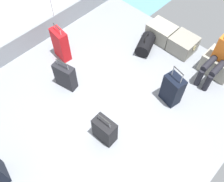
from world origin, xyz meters
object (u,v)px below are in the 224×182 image
Objects in this scene: passenger_seated at (221,56)px; suitcase_1 at (61,44)px; suitcase_0 at (172,90)px; cargo_crate_0 at (161,32)px; cargo_crate_1 at (183,44)px; cargo_crate_2 at (218,64)px; suitcase_3 at (105,130)px; suitcase_4 at (65,76)px; duffel_bag at (145,44)px.

passenger_seated is 1.35× the size of suitcase_1.
suitcase_0 is at bearing 16.48° from suitcase_1.
suitcase_1 reaches higher than cargo_crate_0.
suitcase_0 is at bearing -46.60° from cargo_crate_0.
cargo_crate_1 is 0.84m from cargo_crate_2.
suitcase_0 is at bearing -104.49° from passenger_seated.
passenger_seated is 1.73× the size of suitcase_3.
cargo_crate_0 is 1.40m from cargo_crate_2.
suitcase_3 is at bearing -72.73° from cargo_crate_0.
cargo_crate_1 is 0.63× the size of suitcase_0.
cargo_crate_0 is 0.71× the size of suitcase_0.
cargo_crate_1 is at bearing 179.68° from cargo_crate_2.
cargo_crate_2 is 0.94× the size of suitcase_4.
suitcase_4 is (-1.07, -2.34, 0.10)m from cargo_crate_1.
suitcase_0 is (1.13, -1.20, 0.13)m from cargo_crate_0.
duffel_bag is (-0.58, -0.54, -0.02)m from cargo_crate_1.
duffel_bag is at bearing -159.24° from cargo_crate_2.
cargo_crate_0 is 0.95× the size of suitcase_3.
suitcase_3 reaches higher than cargo_crate_2.
suitcase_3 is at bearing -68.17° from duffel_bag.
passenger_seated reaches higher than suitcase_0.
passenger_seated is 1.88× the size of duffel_bag.
suitcase_3 is at bearing -84.72° from cargo_crate_1.
cargo_crate_1 is 0.49× the size of passenger_seated.
cargo_crate_2 is at bearing -0.32° from cargo_crate_1.
cargo_crate_2 is at bearing 77.65° from suitcase_0.
cargo_crate_1 is at bearing 65.32° from suitcase_4.
suitcase_1 reaches higher than cargo_crate_1.
cargo_crate_0 is at bearing -177.18° from cargo_crate_1.
passenger_seated is at bearing -90.00° from cargo_crate_2.
passenger_seated is 1.29× the size of suitcase_0.
cargo_crate_0 is 1.46m from passenger_seated.
suitcase_4 reaches higher than cargo_crate_1.
suitcase_4 is at bearing -145.93° from suitcase_0.
passenger_seated is at bearing -12.80° from cargo_crate_1.
suitcase_0 is 1.35m from duffel_bag.
cargo_crate_0 is at bearing 87.31° from duffel_bag.
duffel_bag is (-1.42, -0.54, -0.05)m from cargo_crate_2.
suitcase_3 is 0.94× the size of suitcase_4.
cargo_crate_2 is 1.52m from duffel_bag.
cargo_crate_1 is 2.57m from suitcase_4.
cargo_crate_2 is at bearing 77.06° from suitcase_3.
suitcase_0 is 1.42m from suitcase_3.
suitcase_3 is (-0.33, -1.38, -0.06)m from suitcase_0.
cargo_crate_0 is 1.12× the size of cargo_crate_1.
suitcase_0 is at bearing -102.35° from cargo_crate_2.
cargo_crate_1 is at bearing 42.92° from duffel_bag.
cargo_crate_2 is at bearing 0.94° from cargo_crate_0.
cargo_crate_0 is 1.03× the size of duffel_bag.
suitcase_1 is (-2.29, -0.68, 0.03)m from suitcase_0.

